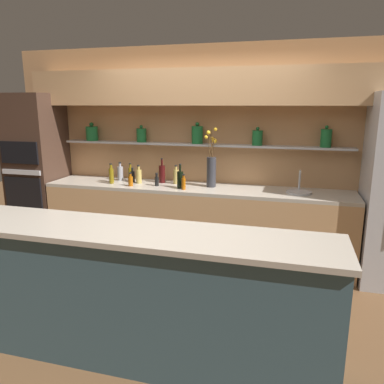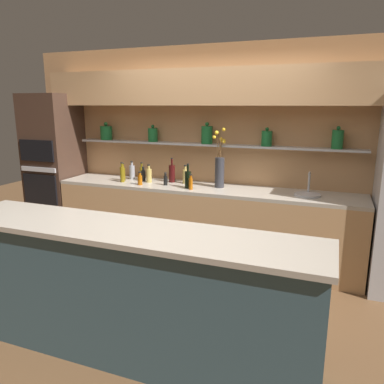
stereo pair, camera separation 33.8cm
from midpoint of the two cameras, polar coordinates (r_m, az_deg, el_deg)
name	(u,v)px [view 1 (the left image)]	position (r m, az deg, el deg)	size (l,w,h in m)	color
ground_plane	(168,309)	(3.74, -6.37, -17.31)	(12.00, 12.00, 0.00)	brown
back_wall_unit	(206,133)	(4.69, 0.09, 9.01)	(5.20, 0.44, 2.60)	tan
back_counter_unit	(194,223)	(4.64, -1.71, -4.77)	(3.73, 0.62, 0.92)	tan
island_counter	(137,294)	(2.95, -11.76, -15.09)	(2.93, 0.61, 1.02)	#334C56
oven_tower	(38,171)	(5.56, -24.10, 2.98)	(0.64, 0.64, 2.03)	#3D281E
flower_vase	(211,168)	(4.48, 0.82, 3.62)	(0.14, 0.14, 0.71)	#2D2D33
sink_fixture	(299,191)	(4.33, 13.88, 0.17)	(0.28, 0.28, 0.25)	#B7B7BC
bottle_sauce_0	(184,183)	(4.37, -3.50, 1.36)	(0.05, 0.05, 0.18)	#9E4C0A
bottle_wine_1	(162,174)	(4.77, -6.61, 2.78)	(0.08, 0.08, 0.31)	#380C0C
bottle_spirit_2	(120,173)	(5.01, -12.79, 2.82)	(0.07, 0.07, 0.24)	gray
bottle_sauce_3	(133,176)	(4.87, -11.02, 2.39)	(0.06, 0.06, 0.19)	black
bottle_spirit_4	(176,176)	(4.70, -4.52, 2.40)	(0.07, 0.07, 0.23)	tan
bottle_sauce_5	(157,181)	(4.60, -7.50, 1.73)	(0.05, 0.05, 0.16)	black
bottle_oil_6	(112,175)	(4.93, -14.08, 2.55)	(0.05, 0.05, 0.23)	brown
bottle_oil_7	(111,175)	(4.84, -14.20, 2.47)	(0.05, 0.05, 0.26)	brown
bottle_spirit_8	(139,176)	(4.78, -10.13, 2.40)	(0.07, 0.07, 0.23)	tan
bottle_wine_9	(180,179)	(4.44, -3.99, 1.92)	(0.08, 0.08, 0.29)	black
bottle_sauce_10	(131,181)	(4.64, -11.42, 1.69)	(0.06, 0.06, 0.17)	#9E4C0A
bottle_oil_11	(130,174)	(4.97, -11.30, 2.76)	(0.05, 0.05, 0.23)	brown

